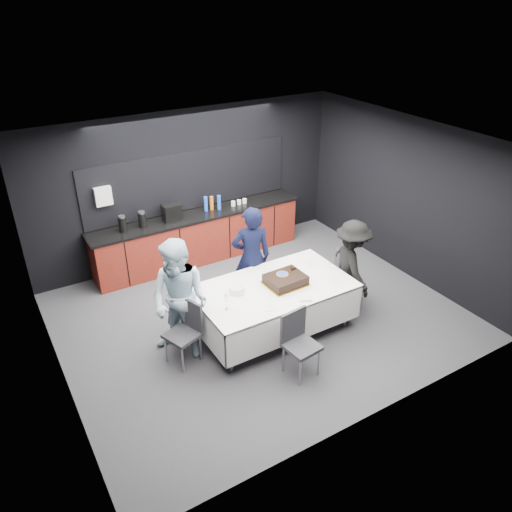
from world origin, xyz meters
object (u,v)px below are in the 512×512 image
Objects in this scene: champagne_flute at (226,300)px; person_center at (251,257)px; chair_right at (345,274)px; party_table at (273,294)px; person_right at (351,266)px; chair_near at (298,339)px; person_left at (180,300)px; cake_assembly at (286,280)px; chair_left at (186,327)px; plate_stack at (237,290)px.

champagne_flute is 0.13× the size of person_center.
chair_right is at bearing 167.49° from person_center.
party_table is 1.39m from person_right.
chair_near is (0.66, -0.78, -0.40)m from champagne_flute.
chair_right is 2.82m from person_left.
person_center is at bearing 69.59° from person_right.
cake_assembly reaches higher than chair_near.
person_right is (2.78, -0.17, 0.23)m from chair_left.
chair_near is 1.68m from person_left.
party_table is at bearing 77.43° from chair_near.
chair_left is at bearing 100.92° from person_right.
chair_right is at bearing -3.09° from plate_stack.
plate_stack is at bearing 166.66° from party_table.
person_left is at bearing 171.77° from party_table.
person_center is (0.95, 0.95, -0.07)m from champagne_flute.
person_right reaches higher than plate_stack.
chair_right is at bearing 3.03° from cake_assembly.
person_left is at bearing 89.08° from chair_left.
champagne_flute reaches higher than plate_stack.
party_table is 2.51× the size of chair_right.
person_right is (-0.02, -0.14, 0.23)m from chair_right.
person_right is at bearing -7.31° from plate_stack.
plate_stack is 1.01× the size of champagne_flute.
chair_right is 0.53× the size of person_center.
person_right is at bearing -3.49° from chair_left.
champagne_flute is 0.64m from person_left.
chair_near is 1.81m from person_right.
cake_assembly is (0.18, -0.04, 0.21)m from party_table.
person_center reaches higher than chair_left.
person_left is at bearing 39.04° from person_center.
party_table is 0.28m from cake_assembly.
cake_assembly is at bearing -176.97° from chair_right.
person_center is 1.13× the size of person_right.
cake_assembly is 1.06m from champagne_flute.
chair_near is (1.18, -0.99, 0.00)m from chair_left.
party_table is at bearing 167.58° from cake_assembly.
cake_assembly reaches higher than plate_stack.
person_center is (-0.10, 0.83, 0.01)m from cake_assembly.
chair_near is at bearing -49.80° from champagne_flute.
chair_left reaches higher than plate_stack.
champagne_flute is (-0.87, -0.16, 0.30)m from party_table.
chair_right is 0.52× the size of person_left.
person_center reaches higher than person_right.
person_left is at bearing 175.14° from plate_stack.
person_right is at bearing -3.69° from cake_assembly.
chair_right is 1.88m from chair_near.
chair_near is at bearing -72.65° from plate_stack.
party_table is 1.34× the size of person_center.
chair_near is (-1.61, -0.97, 0.00)m from chair_right.
cake_assembly is 0.34× the size of person_left.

